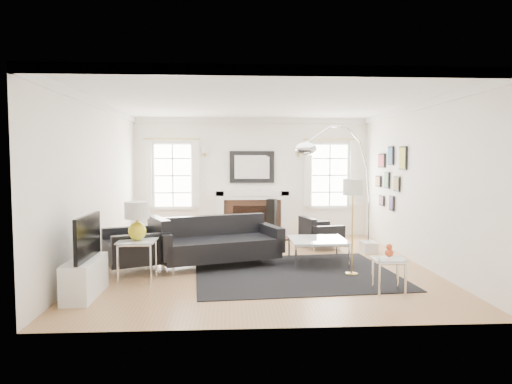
{
  "coord_description": "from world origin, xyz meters",
  "views": [
    {
      "loc": [
        -0.52,
        -7.78,
        1.81
      ],
      "look_at": [
        -0.06,
        0.3,
        1.24
      ],
      "focal_mm": 32.0,
      "sensor_mm": 36.0,
      "label": 1
    }
  ],
  "objects": [
    {
      "name": "left_wall",
      "position": [
        -2.75,
        0.0,
        1.4
      ],
      "size": [
        0.04,
        6.0,
        2.8
      ],
      "primitive_type": "cube",
      "color": "white",
      "rests_on": "floor"
    },
    {
      "name": "front_wall",
      "position": [
        0.0,
        -3.0,
        1.4
      ],
      "size": [
        5.5,
        0.04,
        2.8
      ],
      "primitive_type": "cube",
      "color": "white",
      "rests_on": "floor"
    },
    {
      "name": "fireplace",
      "position": [
        0.0,
        2.79,
        0.54
      ],
      "size": [
        1.7,
        0.69,
        1.11
      ],
      "color": "white",
      "rests_on": "floor"
    },
    {
      "name": "stick_floor_lamp",
      "position": [
        1.4,
        -0.78,
        1.31
      ],
      "size": [
        0.31,
        0.31,
        1.52
      ],
      "color": "#B6983F",
      "rests_on": "floor"
    },
    {
      "name": "floor",
      "position": [
        0.0,
        0.0,
        0.0
      ],
      "size": [
        6.0,
        6.0,
        0.0
      ],
      "primitive_type": "plane",
      "color": "#A66B45",
      "rests_on": "ground"
    },
    {
      "name": "gourd_lamp",
      "position": [
        -1.91,
        -0.91,
        0.94
      ],
      "size": [
        0.36,
        0.36,
        0.58
      ],
      "color": "yellow",
      "rests_on": "side_table_left"
    },
    {
      "name": "ceiling",
      "position": [
        0.0,
        0.0,
        2.8
      ],
      "size": [
        5.5,
        6.0,
        0.02
      ],
      "primitive_type": "cube",
      "color": "white",
      "rests_on": "back_wall"
    },
    {
      "name": "area_rug",
      "position": [
        0.51,
        -0.62,
        0.01
      ],
      "size": [
        3.33,
        2.86,
        0.01
      ],
      "primitive_type": "cube",
      "rotation": [
        0.0,
        0.0,
        0.08
      ],
      "color": "black",
      "rests_on": "floor"
    },
    {
      "name": "arc_floor_lamp",
      "position": [
        1.46,
        0.32,
        1.36
      ],
      "size": [
        1.78,
        1.65,
        2.52
      ],
      "color": "white",
      "rests_on": "floor"
    },
    {
      "name": "orange_vase",
      "position": [
        1.63,
        -1.79,
        0.58
      ],
      "size": [
        0.11,
        0.11,
        0.18
      ],
      "color": "#CC441A",
      "rests_on": "nesting_table"
    },
    {
      "name": "tv_unit",
      "position": [
        -2.44,
        -1.7,
        0.33
      ],
      "size": [
        0.35,
        1.0,
        1.09
      ],
      "color": "white",
      "rests_on": "floor"
    },
    {
      "name": "mantel_mirror",
      "position": [
        0.0,
        2.95,
        1.65
      ],
      "size": [
        1.05,
        0.07,
        0.75
      ],
      "color": "black",
      "rests_on": "back_wall"
    },
    {
      "name": "gallery_wall",
      "position": [
        2.72,
        1.3,
        1.53
      ],
      "size": [
        0.04,
        1.73,
        1.29
      ],
      "color": "black",
      "rests_on": "right_wall"
    },
    {
      "name": "nesting_table",
      "position": [
        1.63,
        -1.79,
        0.37
      ],
      "size": [
        0.44,
        0.37,
        0.48
      ],
      "color": "silver",
      "rests_on": "floor"
    },
    {
      "name": "armchair_left",
      "position": [
        -2.02,
        -0.24,
        0.39
      ],
      "size": [
        1.25,
        1.31,
        0.7
      ],
      "color": "black",
      "rests_on": "floor"
    },
    {
      "name": "speaker_tower",
      "position": [
        0.4,
        2.21,
        0.48
      ],
      "size": [
        0.25,
        0.25,
        0.95
      ],
      "primitive_type": "cube",
      "rotation": [
        0.0,
        0.0,
        -0.42
      ],
      "color": "black",
      "rests_on": "floor"
    },
    {
      "name": "coffee_table",
      "position": [
        1.01,
        0.05,
        0.4
      ],
      "size": [
        0.97,
        0.97,
        0.43
      ],
      "color": "silver",
      "rests_on": "floor"
    },
    {
      "name": "window_left",
      "position": [
        -1.85,
        2.95,
        1.46
      ],
      "size": [
        1.24,
        0.15,
        1.62
      ],
      "color": "white",
      "rests_on": "back_wall"
    },
    {
      "name": "crown_molding",
      "position": [
        0.0,
        0.0,
        2.74
      ],
      "size": [
        5.5,
        6.0,
        0.12
      ],
      "primitive_type": "cube",
      "color": "white",
      "rests_on": "back_wall"
    },
    {
      "name": "back_wall",
      "position": [
        0.0,
        3.0,
        1.4
      ],
      "size": [
        5.5,
        0.04,
        2.8
      ],
      "primitive_type": "cube",
      "color": "white",
      "rests_on": "floor"
    },
    {
      "name": "side_table_left",
      "position": [
        -1.91,
        -0.91,
        0.5
      ],
      "size": [
        0.55,
        0.55,
        0.61
      ],
      "color": "silver",
      "rests_on": "floor"
    },
    {
      "name": "sofa",
      "position": [
        -0.73,
        0.06,
        0.37
      ],
      "size": [
        2.27,
        1.55,
        0.68
      ],
      "color": "black",
      "rests_on": "floor"
    },
    {
      "name": "armchair_right",
      "position": [
        1.3,
        1.42,
        0.3
      ],
      "size": [
        0.87,
        0.93,
        0.53
      ],
      "color": "black",
      "rests_on": "floor"
    },
    {
      "name": "right_wall",
      "position": [
        2.75,
        0.0,
        1.4
      ],
      "size": [
        0.04,
        6.0,
        2.8
      ],
      "primitive_type": "cube",
      "color": "white",
      "rests_on": "floor"
    },
    {
      "name": "window_right",
      "position": [
        1.85,
        2.95,
        1.46
      ],
      "size": [
        1.24,
        0.15,
        1.62
      ],
      "color": "white",
      "rests_on": "back_wall"
    }
  ]
}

